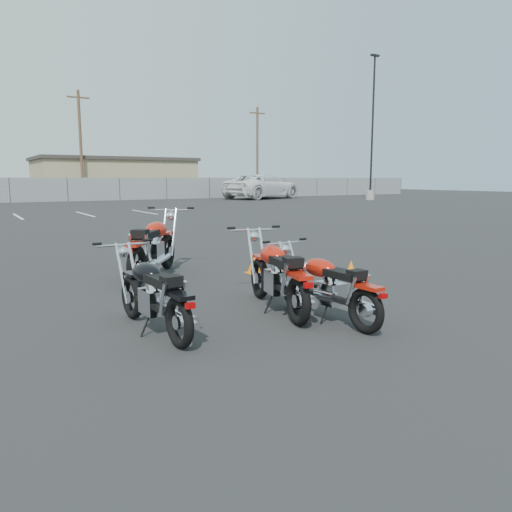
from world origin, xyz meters
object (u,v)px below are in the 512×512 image
motorcycle_second_black (154,295)px  motorcycle_rear_red (278,276)px  white_van (262,179)px  motorcycle_front_red (153,247)px  motorcycle_third_red (329,287)px

motorcycle_second_black → motorcycle_rear_red: size_ratio=0.93×
motorcycle_rear_red → white_van: white_van is taller
motorcycle_front_red → motorcycle_rear_red: 3.11m
motorcycle_third_red → motorcycle_front_red: bearing=103.8°
motorcycle_second_black → motorcycle_third_red: motorcycle_second_black is taller
motorcycle_front_red → motorcycle_second_black: (-1.09, -3.10, -0.10)m
motorcycle_third_red → motorcycle_rear_red: 0.76m
motorcycle_front_red → motorcycle_third_red: (0.92, -3.75, -0.12)m
white_van → motorcycle_rear_red: bearing=129.0°
motorcycle_rear_red → white_van: bearing=58.6°
motorcycle_rear_red → white_van: 37.04m
motorcycle_front_red → white_van: white_van is taller
white_van → motorcycle_second_black: bearing=126.8°
motorcycle_second_black → white_van: 38.02m
white_van → motorcycle_third_red: bearing=129.9°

